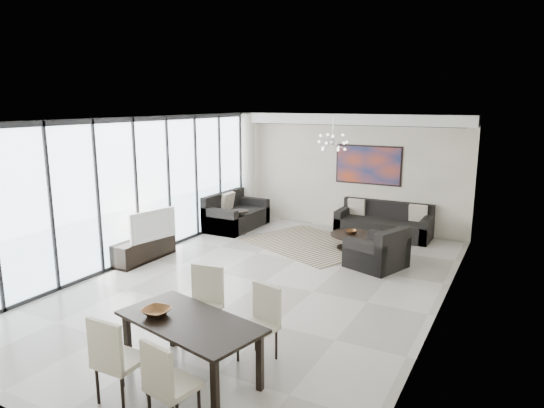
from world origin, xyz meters
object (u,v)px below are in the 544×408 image
Objects in this scene: coffee_table at (353,240)px; dining_table at (190,327)px; tv_console at (144,249)px; sofa_main at (384,225)px; television at (150,225)px.

dining_table is (-0.01, -5.79, 0.45)m from coffee_table.
coffee_table is 0.66× the size of tv_console.
tv_console is 4.66m from dining_table.
sofa_main is at bearing 77.07° from coffee_table.
dining_table reaches higher than coffee_table.
dining_table is at bearing -120.32° from television.
television reaches higher than sofa_main.
coffee_table is 1.42m from sofa_main.
television is (0.16, 0.02, 0.54)m from tv_console.
tv_console is at bearing 139.08° from dining_table.
television is (-3.35, -2.74, 0.57)m from coffee_table.
dining_table is at bearing -90.08° from coffee_table.
coffee_table is at bearing -38.67° from television.
coffee_table is 0.44× the size of sofa_main.
tv_console is at bearing -132.82° from sofa_main.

